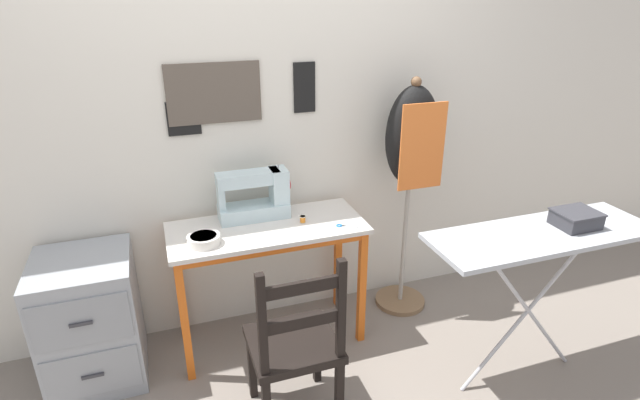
# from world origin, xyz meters

# --- Properties ---
(ground_plane) EXTENTS (14.00, 14.00, 0.00)m
(ground_plane) POSITION_xyz_m (0.00, 0.00, 0.00)
(ground_plane) COLOR gray
(wall_back) EXTENTS (10.00, 0.07, 2.55)m
(wall_back) POSITION_xyz_m (-0.00, 0.52, 1.28)
(wall_back) COLOR silver
(wall_back) RESTS_ON ground_plane
(sewing_table) EXTENTS (1.05, 0.46, 0.73)m
(sewing_table) POSITION_xyz_m (0.00, 0.22, 0.63)
(sewing_table) COLOR silver
(sewing_table) RESTS_ON ground_plane
(sewing_machine) EXTENTS (0.40, 0.15, 0.30)m
(sewing_machine) POSITION_xyz_m (-0.02, 0.35, 0.86)
(sewing_machine) COLOR silver
(sewing_machine) RESTS_ON sewing_table
(fabric_bowl) EXTENTS (0.16, 0.16, 0.05)m
(fabric_bowl) POSITION_xyz_m (-0.34, 0.13, 0.76)
(fabric_bowl) COLOR silver
(fabric_bowl) RESTS_ON sewing_table
(scissors) EXTENTS (0.11, 0.09, 0.01)m
(scissors) POSITION_xyz_m (0.39, 0.09, 0.74)
(scissors) COLOR silver
(scissors) RESTS_ON sewing_table
(thread_spool_near_machine) EXTENTS (0.04, 0.04, 0.04)m
(thread_spool_near_machine) POSITION_xyz_m (0.19, 0.21, 0.75)
(thread_spool_near_machine) COLOR orange
(thread_spool_near_machine) RESTS_ON sewing_table
(wooden_chair) EXTENTS (0.40, 0.38, 0.90)m
(wooden_chair) POSITION_xyz_m (-0.03, -0.38, 0.42)
(wooden_chair) COLOR black
(wooden_chair) RESTS_ON ground_plane
(filing_cabinet) EXTENTS (0.47, 0.50, 0.69)m
(filing_cabinet) POSITION_xyz_m (-0.94, 0.23, 0.35)
(filing_cabinet) COLOR #93999E
(filing_cabinet) RESTS_ON ground_plane
(dress_form) EXTENTS (0.32, 0.32, 1.47)m
(dress_form) POSITION_xyz_m (0.88, 0.29, 1.05)
(dress_form) COLOR #846647
(dress_form) RESTS_ON ground_plane
(ironing_board) EXTENTS (1.12, 0.37, 0.87)m
(ironing_board) POSITION_xyz_m (1.16, -0.51, 0.81)
(ironing_board) COLOR #ADB2B7
(ironing_board) RESTS_ON ground_plane
(storage_box) EXTENTS (0.20, 0.17, 0.08)m
(storage_box) POSITION_xyz_m (1.34, -0.50, 0.90)
(storage_box) COLOR #333338
(storage_box) RESTS_ON ironing_board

